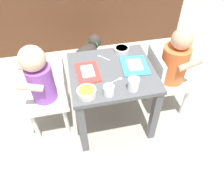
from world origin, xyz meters
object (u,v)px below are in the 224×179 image
(dog, at_px, (86,56))
(dining_table, at_px, (112,82))
(water_cup_right, at_px, (109,91))
(spoon_by_left_tray, at_px, (117,80))
(cereal_bowl_right_side, at_px, (122,49))
(food_tray_right, at_px, (135,65))
(seated_child_left, at_px, (43,81))
(food_tray_left, at_px, (88,72))
(water_cup_left, at_px, (133,85))
(seated_child_right, at_px, (173,65))
(spoon_by_right_tray, at_px, (102,57))
(veggie_bowl_far, at_px, (87,92))

(dog, bearing_deg, dining_table, -78.41)
(water_cup_right, height_order, spoon_by_left_tray, water_cup_right)
(cereal_bowl_right_side, distance_m, spoon_by_left_tray, 0.30)
(dining_table, relative_size, water_cup_right, 8.59)
(dining_table, bearing_deg, food_tray_right, 4.38)
(seated_child_left, height_order, food_tray_right, seated_child_left)
(cereal_bowl_right_side, bearing_deg, dog, 121.78)
(food_tray_left, height_order, water_cup_left, water_cup_left)
(dog, bearing_deg, spoon_by_left_tray, -79.68)
(seated_child_right, bearing_deg, dining_table, -176.01)
(dog, xyz_separation_m, cereal_bowl_right_side, (0.22, -0.35, 0.26))
(dining_table, xyz_separation_m, water_cup_right, (-0.06, -0.19, 0.12))
(spoon_by_left_tray, bearing_deg, dining_table, 93.09)
(water_cup_right, xyz_separation_m, cereal_bowl_right_side, (0.17, 0.37, -0.01))
(dining_table, height_order, food_tray_left, food_tray_left)
(food_tray_left, distance_m, water_cup_right, 0.22)
(dog, height_order, cereal_bowl_right_side, cereal_bowl_right_side)
(food_tray_right, relative_size, spoon_by_left_tray, 2.14)
(food_tray_right, bearing_deg, spoon_by_right_tray, 143.73)
(cereal_bowl_right_side, xyz_separation_m, spoon_by_left_tray, (-0.10, -0.28, -0.01))
(dog, relative_size, cereal_bowl_right_side, 4.28)
(dining_table, xyz_separation_m, seated_child_right, (0.42, 0.03, 0.05))
(dining_table, distance_m, water_cup_right, 0.23)
(water_cup_left, distance_m, spoon_by_left_tray, 0.12)
(dog, xyz_separation_m, water_cup_right, (0.05, -0.72, 0.27))
(water_cup_right, bearing_deg, seated_child_left, 147.32)
(seated_child_left, distance_m, spoon_by_right_tray, 0.40)
(food_tray_left, distance_m, spoon_by_left_tray, 0.18)
(veggie_bowl_far, bearing_deg, water_cup_right, -7.86)
(spoon_by_right_tray, bearing_deg, water_cup_right, -94.73)
(food_tray_right, bearing_deg, dog, 116.08)
(seated_child_right, height_order, water_cup_right, seated_child_right)
(seated_child_right, height_order, dog, seated_child_right)
(food_tray_left, xyz_separation_m, water_cup_right, (0.09, -0.20, 0.02))
(seated_child_right, bearing_deg, water_cup_right, -155.23)
(seated_child_left, height_order, spoon_by_left_tray, seated_child_left)
(food_tray_right, xyz_separation_m, spoon_by_left_tray, (-0.14, -0.11, -0.00))
(water_cup_left, xyz_separation_m, veggie_bowl_far, (-0.25, 0.01, -0.01))
(dining_table, xyz_separation_m, water_cup_left, (0.08, -0.18, 0.12))
(seated_child_left, distance_m, spoon_by_left_tray, 0.44)
(food_tray_right, bearing_deg, dining_table, -175.62)
(seated_child_right, distance_m, water_cup_left, 0.41)
(dog, xyz_separation_m, veggie_bowl_far, (-0.07, -0.71, 0.26))
(food_tray_right, bearing_deg, food_tray_left, 180.00)
(food_tray_right, xyz_separation_m, cereal_bowl_right_side, (-0.04, 0.17, 0.01))
(spoon_by_left_tray, bearing_deg, water_cup_left, -49.58)
(food_tray_left, relative_size, spoon_by_left_tray, 2.14)
(water_cup_left, relative_size, spoon_by_left_tray, 0.74)
(cereal_bowl_right_side, bearing_deg, food_tray_left, -145.81)
(water_cup_left, distance_m, cereal_bowl_right_side, 0.36)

